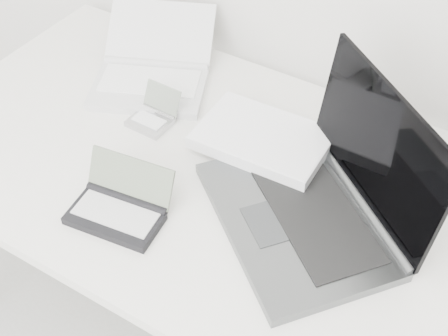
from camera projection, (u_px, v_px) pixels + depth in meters
The scene contains 5 objects.
desk at pixel (245, 196), 1.40m from camera, with size 1.60×0.80×0.73m.
laptop_large at pixel (302, 180), 1.31m from camera, with size 0.59×0.52×0.29m.
netbook_open_white at pixel (152, 72), 1.62m from camera, with size 0.40×0.43×0.12m.
pda_silver at pixel (153, 116), 1.50m from camera, with size 0.10×0.11×0.08m.
palmtop_charcoal at pixel (119, 208), 1.29m from camera, with size 0.21×0.17×0.10m.
Camera 1 is at (0.46, 0.71, 1.71)m, focal length 50.00 mm.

